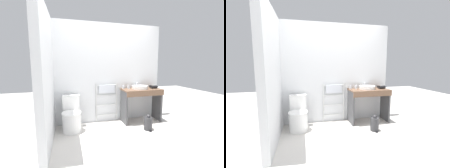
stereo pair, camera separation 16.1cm
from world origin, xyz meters
The scene contains 12 objects.
ground_plane centered at (0.00, 0.00, 0.00)m, with size 12.00×12.00×0.00m, color silver.
wall_back centered at (0.00, 1.27, 1.20)m, with size 2.77×0.12×2.41m, color silver.
wall_side centered at (-1.32, 0.60, 1.20)m, with size 0.12×1.81×2.41m, color silver.
toilet centered at (-0.91, 0.87, 0.29)m, with size 0.41×0.53×0.75m.
towel_radiator centered at (-0.05, 1.16, 0.70)m, with size 0.54×0.06×0.96m.
vanity_counter centered at (0.78, 0.94, 0.56)m, with size 0.96×0.50×0.82m.
sink_basin centered at (0.75, 0.98, 0.87)m, with size 0.40×0.40×0.08m.
faucet centered at (0.75, 1.16, 0.92)m, with size 0.02×0.10×0.15m.
cup_near_wall centered at (0.36, 1.10, 0.87)m, with size 0.06×0.06×0.09m.
cup_near_edge centered at (0.48, 1.04, 0.87)m, with size 0.06×0.06×0.09m.
hair_dryer centered at (1.13, 0.94, 0.86)m, with size 0.20×0.19×0.08m.
trash_bin centered at (0.70, 0.43, 0.15)m, with size 0.18×0.22×0.34m.
Camera 2 is at (-0.79, -2.40, 1.43)m, focal length 24.00 mm.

